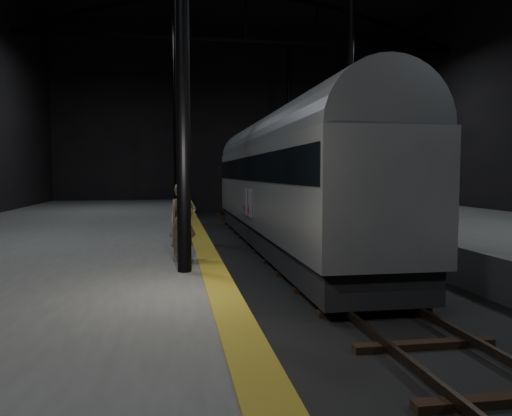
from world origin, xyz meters
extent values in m
plane|color=black|center=(0.00, 0.00, 0.00)|extent=(44.00, 44.00, 0.00)
cube|color=#4A4947|center=(-7.50, 0.00, 0.50)|extent=(9.00, 43.80, 1.00)
cube|color=olive|center=(-3.25, 0.00, 1.00)|extent=(0.50, 43.80, 0.01)
cube|color=#3F3328|center=(-0.72, 0.00, 0.17)|extent=(0.08, 43.00, 0.14)
cube|color=#3F3328|center=(0.72, 0.00, 0.17)|extent=(0.08, 43.00, 0.14)
cube|color=black|center=(0.00, 0.00, 0.06)|extent=(2.40, 42.00, 0.12)
cylinder|color=black|center=(-3.80, 8.00, 6.00)|extent=(0.26, 0.26, 10.00)
cylinder|color=black|center=(3.80, 8.00, 6.00)|extent=(0.26, 0.26, 10.00)
cylinder|color=black|center=(-3.80, 20.00, 6.00)|extent=(0.26, 0.26, 10.00)
cylinder|color=black|center=(3.80, 20.00, 6.00)|extent=(0.26, 0.26, 10.00)
cube|color=black|center=(0.00, 14.00, 10.00)|extent=(23.60, 0.15, 0.18)
cube|color=#A2A5AA|center=(0.00, 4.55, 2.36)|extent=(2.69, 18.52, 2.78)
cube|color=black|center=(0.00, 4.55, 0.62)|extent=(2.45, 18.15, 0.79)
cube|color=black|center=(0.00, 4.55, 3.01)|extent=(2.74, 18.24, 0.83)
cylinder|color=slate|center=(0.00, 4.55, 3.75)|extent=(2.63, 18.34, 2.63)
cube|color=black|center=(0.00, -1.93, 0.28)|extent=(1.67, 2.04, 0.32)
cube|color=black|center=(0.00, 11.03, 0.28)|extent=(1.67, 2.04, 0.32)
cube|color=silver|center=(-1.37, 3.62, 1.81)|extent=(0.04, 0.69, 0.97)
cube|color=silver|center=(-1.37, 4.73, 1.81)|extent=(0.04, 0.69, 0.97)
cylinder|color=#A8142E|center=(-1.39, 3.79, 1.57)|extent=(0.03, 0.24, 0.24)
cylinder|color=#A8142E|center=(-1.39, 4.90, 1.57)|extent=(0.03, 0.24, 0.24)
imported|color=#8B7355|center=(-3.80, -2.78, 1.82)|extent=(0.69, 0.56, 1.64)
camera|label=1|loc=(-4.00, -13.36, 2.85)|focal=35.00mm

